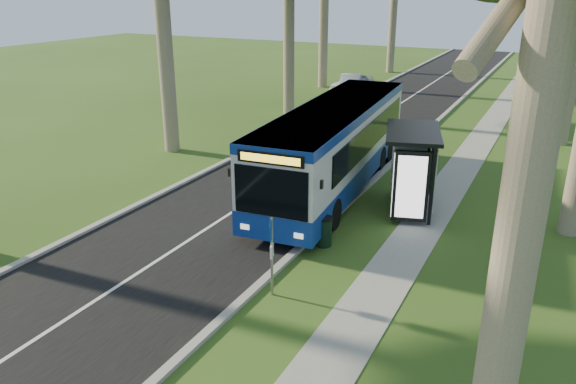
# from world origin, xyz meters

# --- Properties ---
(ground) EXTENTS (120.00, 120.00, 0.00)m
(ground) POSITION_xyz_m (0.00, 0.00, 0.00)
(ground) COLOR #314E18
(ground) RESTS_ON ground
(road) EXTENTS (7.00, 100.00, 0.02)m
(road) POSITION_xyz_m (-3.50, 10.00, 0.01)
(road) COLOR black
(road) RESTS_ON ground
(kerb_east) EXTENTS (0.25, 100.00, 0.12)m
(kerb_east) POSITION_xyz_m (0.00, 10.00, 0.06)
(kerb_east) COLOR #9E9B93
(kerb_east) RESTS_ON ground
(kerb_west) EXTENTS (0.25, 100.00, 0.12)m
(kerb_west) POSITION_xyz_m (-7.00, 10.00, 0.06)
(kerb_west) COLOR #9E9B93
(kerb_west) RESTS_ON ground
(centre_line) EXTENTS (0.12, 100.00, 0.00)m
(centre_line) POSITION_xyz_m (-3.50, 10.00, 0.02)
(centre_line) COLOR white
(centre_line) RESTS_ON road
(footpath) EXTENTS (1.50, 100.00, 0.02)m
(footpath) POSITION_xyz_m (3.00, 10.00, 0.01)
(footpath) COLOR gray
(footpath) RESTS_ON ground
(bus) EXTENTS (3.70, 12.92, 3.38)m
(bus) POSITION_xyz_m (-1.20, 6.52, 1.75)
(bus) COLOR silver
(bus) RESTS_ON ground
(bus_stop_sign) EXTENTS (0.14, 0.31, 2.24)m
(bus_stop_sign) POSITION_xyz_m (0.51, -1.97, 1.42)
(bus_stop_sign) COLOR gray
(bus_stop_sign) RESTS_ON ground
(bus_shelter) EXTENTS (2.75, 3.84, 2.97)m
(bus_shelter) POSITION_xyz_m (2.24, 5.25, 2.11)
(bus_shelter) COLOR black
(bus_shelter) RESTS_ON ground
(litter_bin) EXTENTS (0.55, 0.55, 0.97)m
(litter_bin) POSITION_xyz_m (0.55, 1.44, 0.49)
(litter_bin) COLOR black
(litter_bin) RESTS_ON ground
(car_white) EXTENTS (2.78, 4.34, 1.37)m
(car_white) POSITION_xyz_m (-8.11, 26.99, 0.69)
(car_white) COLOR silver
(car_white) RESTS_ON ground
(car_silver) EXTENTS (2.61, 4.44, 1.38)m
(car_silver) POSITION_xyz_m (-8.01, 26.36, 0.69)
(car_silver) COLOR #AFB3B7
(car_silver) RESTS_ON ground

